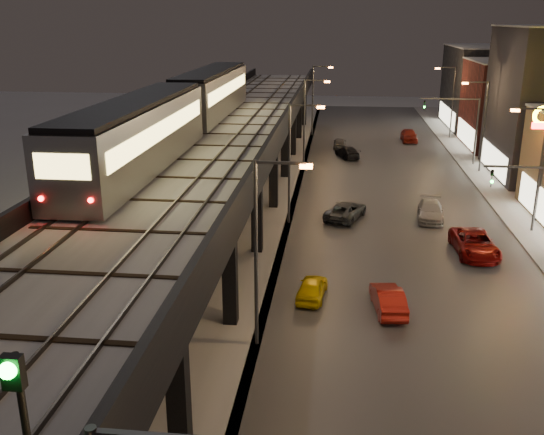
{
  "coord_description": "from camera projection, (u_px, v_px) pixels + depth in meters",
  "views": [
    {
      "loc": [
        2.85,
        -12.26,
        14.83
      ],
      "look_at": [
        -0.45,
        17.25,
        5.0
      ],
      "focal_mm": 40.0,
      "sensor_mm": 36.0,
      "label": 1
    }
  ],
  "objects": [
    {
      "name": "car_onc_white",
      "position": [
        430.0,
        212.0,
        46.43
      ],
      "size": [
        2.34,
        4.79,
        1.34
      ],
      "primitive_type": "imported",
      "rotation": [
        0.0,
        0.0,
        -0.1
      ],
      "color": "#A4A4A6",
      "rests_on": "ground"
    },
    {
      "name": "car_onc_red",
      "position": [
        409.0,
        136.0,
        75.5
      ],
      "size": [
        1.89,
        4.56,
        1.54
      ],
      "primitive_type": "imported",
      "rotation": [
        0.0,
        0.0,
        0.02
      ],
      "color": "maroon",
      "rests_on": "ground"
    },
    {
      "name": "building_f",
      "position": [
        494.0,
        88.0,
        83.95
      ],
      "size": [
        12.2,
        16.2,
        11.16
      ],
      "color": "black",
      "rests_on": "ground"
    },
    {
      "name": "car_onc_dark",
      "position": [
        475.0,
        244.0,
        39.5
      ],
      "size": [
        2.72,
        5.46,
        1.49
      ],
      "primitive_type": "imported",
      "rotation": [
        0.0,
        0.0,
        0.05
      ],
      "color": "maroon",
      "rests_on": "ground"
    },
    {
      "name": "building_e",
      "position": [
        521.0,
        105.0,
        70.9
      ],
      "size": [
        12.2,
        12.2,
        10.16
      ],
      "color": "maroon",
      "rests_on": "ground"
    },
    {
      "name": "sidewalk_right",
      "position": [
        523.0,
        214.0,
        47.68
      ],
      "size": [
        4.0,
        120.0,
        0.14
      ],
      "primitive_type": "cube",
      "color": "#9FA1A8",
      "rests_on": "ground"
    },
    {
      "name": "streetlight_left_1",
      "position": [
        262.0,
        242.0,
        27.19
      ],
      "size": [
        2.57,
        0.28,
        9.0
      ],
      "color": "#38383A",
      "rests_on": "ground"
    },
    {
      "name": "traffic_light_rig_b",
      "position": [
        466.0,
        123.0,
        62.5
      ],
      "size": [
        6.1,
        0.34,
        7.0
      ],
      "color": "#38383A",
      "rests_on": "ground"
    },
    {
      "name": "rail_signal",
      "position": [
        19.0,
        406.0,
        9.71
      ],
      "size": [
        0.37,
        0.44,
        3.22
      ],
      "color": "black",
      "rests_on": "viaduct_trackbed"
    },
    {
      "name": "streetlight_left_4",
      "position": [
        315.0,
        96.0,
        78.14
      ],
      "size": [
        2.57,
        0.28,
        9.0
      ],
      "color": "#38383A",
      "rests_on": "ground"
    },
    {
      "name": "car_mid_dark",
      "position": [
        347.0,
        153.0,
        66.8
      ],
      "size": [
        3.05,
        4.68,
        1.26
      ],
      "primitive_type": "imported",
      "rotation": [
        0.0,
        0.0,
        3.46
      ],
      "color": "black",
      "rests_on": "ground"
    },
    {
      "name": "streetlight_left_3",
      "position": [
        307.0,
        117.0,
        61.15
      ],
      "size": [
        2.57,
        0.28,
        9.0
      ],
      "color": "#38383A",
      "rests_on": "ground"
    },
    {
      "name": "viaduct_parapet_streetside",
      "position": [
        278.0,
        131.0,
        44.74
      ],
      "size": [
        0.3,
        100.0,
        1.1
      ],
      "primitive_type": "cube",
      "color": "black",
      "rests_on": "elevated_viaduct"
    },
    {
      "name": "streetlight_right_3",
      "position": [
        482.0,
        120.0,
        59.35
      ],
      "size": [
        2.56,
        0.28,
        9.0
      ],
      "color": "#38383A",
      "rests_on": "ground"
    },
    {
      "name": "streetlight_left_2",
      "position": [
        293.0,
        156.0,
        44.17
      ],
      "size": [
        2.57,
        0.28,
        9.0
      ],
      "color": "#38383A",
      "rests_on": "ground"
    },
    {
      "name": "car_taxi",
      "position": [
        312.0,
        289.0,
        33.38
      ],
      "size": [
        1.82,
        3.71,
        1.22
      ],
      "primitive_type": "imported",
      "rotation": [
        0.0,
        0.0,
        3.03
      ],
      "color": "#E5C100",
      "rests_on": "ground"
    },
    {
      "name": "viaduct_trackbed",
      "position": [
        220.0,
        136.0,
        45.32
      ],
      "size": [
        8.4,
        100.0,
        0.32
      ],
      "color": "#B2B7C1",
      "rests_on": "elevated_viaduct"
    },
    {
      "name": "streetlight_right_4",
      "position": [
        451.0,
        97.0,
        76.33
      ],
      "size": [
        2.56,
        0.28,
        9.0
      ],
      "color": "#38383A",
      "rests_on": "ground"
    },
    {
      "name": "elevated_viaduct",
      "position": [
        220.0,
        146.0,
        45.44
      ],
      "size": [
        9.0,
        100.0,
        6.3
      ],
      "color": "black",
      "rests_on": "ground"
    },
    {
      "name": "streetlight_right_2",
      "position": [
        537.0,
        162.0,
        42.37
      ],
      "size": [
        2.56,
        0.28,
        9.0
      ],
      "color": "#38383A",
      "rests_on": "ground"
    },
    {
      "name": "subway_train",
      "position": [
        183.0,
        109.0,
        43.87
      ],
      "size": [
        3.24,
        39.84,
        3.88
      ],
      "color": "gray",
      "rests_on": "viaduct_trackbed"
    },
    {
      "name": "road_surface",
      "position": [
        394.0,
        211.0,
        48.75
      ],
      "size": [
        17.0,
        120.0,
        0.06
      ],
      "primitive_type": "cube",
      "color": "#46474D",
      "rests_on": "ground"
    },
    {
      "name": "car_mid_silver",
      "position": [
        346.0,
        211.0,
        46.55
      ],
      "size": [
        3.67,
        5.22,
        1.32
      ],
      "primitive_type": "imported",
      "rotation": [
        0.0,
        0.0,
        2.8
      ],
      "color": "#34383D",
      "rests_on": "ground"
    },
    {
      "name": "car_near_white",
      "position": [
        388.0,
        300.0,
        31.91
      ],
      "size": [
        1.86,
        4.16,
        1.33
      ],
      "primitive_type": "imported",
      "rotation": [
        0.0,
        0.0,
        3.26
      ],
      "color": "maroon",
      "rests_on": "ground"
    },
    {
      "name": "car_far_white",
      "position": [
        340.0,
        144.0,
        71.69
      ],
      "size": [
        1.48,
        3.65,
        1.24
      ],
      "primitive_type": "imported",
      "rotation": [
        0.0,
        0.0,
        3.15
      ],
      "color": "#5A5B5C",
      "rests_on": "ground"
    },
    {
      "name": "under_viaduct_pavement",
      "position": [
        229.0,
        205.0,
        50.17
      ],
      "size": [
        11.0,
        120.0,
        0.06
      ],
      "primitive_type": "cube",
      "color": "#9FA1A8",
      "rests_on": "ground"
    },
    {
      "name": "viaduct_parapet_far",
      "position": [
        163.0,
        129.0,
        45.65
      ],
      "size": [
        0.3,
        100.0,
        1.1
      ],
      "primitive_type": "cube",
      "color": "black",
      "rests_on": "elevated_viaduct"
    }
  ]
}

